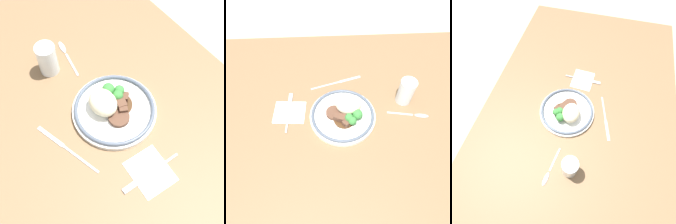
# 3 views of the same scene
# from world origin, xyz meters

# --- Properties ---
(ground_plane) EXTENTS (8.00, 8.00, 0.00)m
(ground_plane) POSITION_xyz_m (0.00, 0.00, 0.00)
(ground_plane) COLOR tan
(dining_table) EXTENTS (1.53, 0.94, 0.05)m
(dining_table) POSITION_xyz_m (0.00, 0.00, 0.02)
(dining_table) COLOR brown
(dining_table) RESTS_ON ground
(napkin) EXTENTS (0.13, 0.11, 0.00)m
(napkin) POSITION_xyz_m (-0.17, -0.02, 0.05)
(napkin) COLOR white
(napkin) RESTS_ON dining_table
(plate) EXTENTS (0.26, 0.26, 0.08)m
(plate) POSITION_xyz_m (0.06, -0.05, 0.07)
(plate) COLOR white
(plate) RESTS_ON dining_table
(juice_glass) EXTENTS (0.06, 0.06, 0.11)m
(juice_glass) POSITION_xyz_m (0.31, 0.02, 0.10)
(juice_glass) COLOR yellow
(juice_glass) RESTS_ON dining_table
(fork) EXTENTS (0.02, 0.19, 0.00)m
(fork) POSITION_xyz_m (-0.17, -0.00, 0.05)
(fork) COLOR #ADADB2
(fork) RESTS_ON napkin
(knife) EXTENTS (0.23, 0.07, 0.00)m
(knife) POSITION_xyz_m (0.04, 0.13, 0.05)
(knife) COLOR #ADADB2
(knife) RESTS_ON dining_table
(spoon) EXTENTS (0.17, 0.04, 0.01)m
(spoon) POSITION_xyz_m (0.35, -0.06, 0.05)
(spoon) COLOR #ADADB2
(spoon) RESTS_ON dining_table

